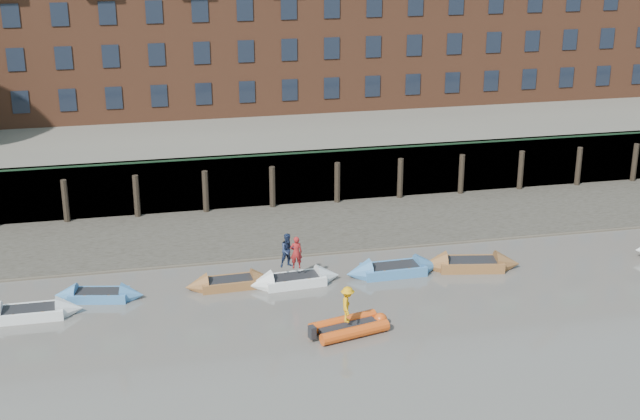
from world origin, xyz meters
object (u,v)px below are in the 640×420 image
object	(u,v)px
rowboat_4	(393,270)
person_rower_a	(296,252)
rowboat_1	(99,295)
rib_tender	(352,326)
person_rower_b	(288,250)
rowboat_3	(295,280)
rowboat_2	(230,283)
person_rib_crew	(348,304)
rowboat_6	(471,264)
rowboat_0	(30,313)

from	to	relation	value
rowboat_4	person_rower_a	world-z (taller)	person_rower_a
rowboat_1	rib_tender	bearing A→B (deg)	-16.46
rowboat_1	person_rower_b	size ratio (longest dim) A/B	2.55
rib_tender	person_rower_a	xyz separation A→B (m)	(-1.40, 5.35, 1.43)
rowboat_3	person_rower_a	world-z (taller)	person_rower_a
rowboat_3	rowboat_4	size ratio (longest dim) A/B	0.95
rowboat_2	person_rower_b	size ratio (longest dim) A/B	2.56
rowboat_4	person_rib_crew	size ratio (longest dim) A/B	3.05
rowboat_6	person_rower_b	xyz separation A→B (m)	(-9.32, 0.23, 1.48)
rowboat_4	person_rower_a	bearing A→B (deg)	-179.45
person_rower_a	rowboat_2	bearing A→B (deg)	-3.89
person_rower_b	person_rib_crew	world-z (taller)	person_rower_b
rowboat_2	rib_tender	distance (m)	7.37
rib_tender	rowboat_3	bearing A→B (deg)	91.09
rowboat_3	rowboat_4	bearing A→B (deg)	-2.46
rowboat_3	person_rower_a	distance (m)	1.46
rowboat_1	rowboat_2	xyz separation A→B (m)	(6.14, 0.05, 0.01)
rowboat_1	person_rib_crew	world-z (taller)	person_rib_crew
rowboat_4	rowboat_1	bearing A→B (deg)	177.64
rowboat_2	person_rower_a	world-z (taller)	person_rower_a
rowboat_4	rib_tender	world-z (taller)	rowboat_4
rowboat_2	rib_tender	bearing A→B (deg)	-53.79
rib_tender	rowboat_0	bearing A→B (deg)	147.82
person_rower_b	rowboat_2	bearing A→B (deg)	165.64
rowboat_2	person_rib_crew	bearing A→B (deg)	-55.52
rowboat_2	person_rower_a	bearing A→B (deg)	-9.65
rowboat_6	person_rib_crew	world-z (taller)	person_rib_crew
rowboat_3	rowboat_6	bearing A→B (deg)	-4.51
rowboat_6	person_rower_a	xyz separation A→B (m)	(-8.97, -0.00, 1.44)
person_rower_b	rowboat_4	bearing A→B (deg)	-11.25
person_rower_b	rowboat_3	bearing A→B (deg)	-48.77
rowboat_0	rowboat_4	size ratio (longest dim) A/B	0.95
rowboat_3	rowboat_0	bearing A→B (deg)	-179.83
rowboat_3	rowboat_1	bearing A→B (deg)	173.66
rowboat_6	person_rower_a	size ratio (longest dim) A/B	3.19
rowboat_4	rowboat_2	bearing A→B (deg)	176.79
rowboat_1	rowboat_6	xyz separation A→B (m)	(18.31, -0.36, 0.04)
rowboat_1	rowboat_4	world-z (taller)	rowboat_4
rowboat_0	rib_tender	world-z (taller)	rowboat_0
rowboat_2	rowboat_6	distance (m)	12.17
rowboat_2	rowboat_3	world-z (taller)	rowboat_3
rib_tender	person_rib_crew	size ratio (longest dim) A/B	2.23
rowboat_1	rowboat_3	xyz separation A→B (m)	(9.25, -0.33, 0.02)
rib_tender	person_rower_a	distance (m)	5.72
rowboat_2	rib_tender	world-z (taller)	rowboat_2
rowboat_1	person_rower_b	distance (m)	9.12
rowboat_4	person_rower_a	size ratio (longest dim) A/B	3.03
rowboat_4	person_rower_b	distance (m)	5.51
rowboat_1	rowboat_0	bearing A→B (deg)	-145.27
rowboat_0	person_rower_a	world-z (taller)	person_rower_a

